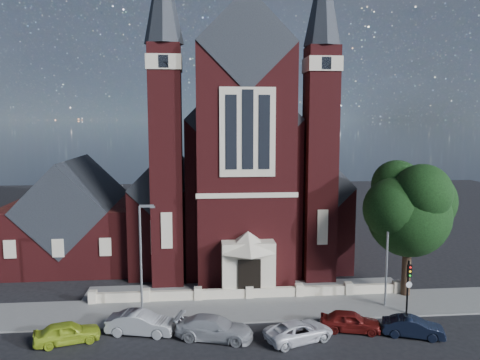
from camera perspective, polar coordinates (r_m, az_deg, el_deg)
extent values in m
plane|color=black|center=(45.89, -0.06, -10.38)|extent=(120.00, 120.00, 0.00)
cube|color=slate|center=(36.07, 1.49, -15.43)|extent=(60.00, 5.00, 0.12)
cube|color=slate|center=(39.77, 0.80, -13.22)|extent=(26.00, 3.00, 0.14)
cube|color=beige|center=(37.91, 1.13, -14.27)|extent=(24.00, 0.40, 0.90)
cube|color=#501516|center=(54.13, -1.02, -0.06)|extent=(10.00, 30.00, 14.00)
cube|color=black|center=(53.68, -1.03, 7.37)|extent=(10.00, 30.20, 10.00)
cube|color=#501516|center=(53.59, -8.97, -3.48)|extent=(5.00, 26.00, 8.00)
cube|color=#501516|center=(54.68, 6.94, -3.22)|extent=(5.00, 26.00, 8.00)
cube|color=black|center=(52.99, -9.05, 0.78)|extent=(5.01, 26.20, 5.01)
cube|color=black|center=(54.09, 7.01, 0.95)|extent=(5.01, 26.20, 5.01)
cube|color=#501516|center=(38.44, 0.67, 1.42)|extent=(8.00, 3.00, 20.00)
cube|color=black|center=(38.72, 0.70, 16.31)|extent=(8.00, 3.20, 8.00)
cube|color=beige|center=(36.71, 0.93, 5.83)|extent=(4.40, 0.15, 7.00)
cube|color=black|center=(36.64, 0.94, 6.14)|extent=(0.90, 0.08, 6.20)
cube|color=beige|center=(38.11, 0.97, -10.64)|extent=(4.20, 2.00, 4.40)
cube|color=black|center=(37.31, 1.14, -12.01)|extent=(1.80, 0.12, 3.20)
cone|color=beige|center=(37.49, 0.98, -7.44)|extent=(4.60, 4.60, 1.60)
cube|color=#501516|center=(39.32, -8.95, 1.46)|extent=(2.60, 2.60, 20.00)
cube|color=beige|center=(39.39, -9.20, 13.86)|extent=(2.80, 2.80, 1.20)
cube|color=#501516|center=(40.60, 9.69, 1.63)|extent=(2.60, 2.60, 20.00)
cube|color=beige|center=(40.66, 9.96, 13.63)|extent=(2.80, 2.80, 1.20)
cube|color=#501516|center=(49.31, -19.36, -5.94)|extent=(12.00, 12.00, 6.00)
cube|color=black|center=(48.73, -19.51, -2.50)|extent=(8.49, 12.20, 8.49)
cylinder|color=black|center=(39.92, 19.63, -9.79)|extent=(0.70, 0.70, 5.00)
sphere|color=black|center=(38.96, 19.88, -4.15)|extent=(6.40, 6.40, 6.40)
sphere|color=black|center=(37.74, 21.33, -1.49)|extent=(4.40, 4.40, 4.40)
cylinder|color=gray|center=(34.27, -11.99, -9.72)|extent=(0.16, 0.16, 8.00)
cube|color=gray|center=(33.27, -11.31, -3.13)|extent=(1.00, 0.15, 0.18)
cube|color=gray|center=(33.24, -10.62, -3.26)|extent=(0.35, 0.22, 0.12)
cylinder|color=gray|center=(36.76, 17.47, -8.73)|extent=(0.16, 0.16, 8.00)
cube|color=gray|center=(36.09, 18.45, -2.55)|extent=(1.00, 0.15, 0.18)
cube|color=gray|center=(36.26, 19.02, -2.66)|extent=(0.35, 0.22, 0.12)
cylinder|color=black|center=(36.45, 19.76, -12.26)|extent=(0.14, 0.14, 4.00)
cube|color=black|center=(35.92, 19.95, -10.38)|extent=(0.28, 0.22, 0.90)
sphere|color=red|center=(35.72, 20.06, -9.98)|extent=(0.14, 0.14, 0.14)
sphere|color=#CC8C0C|center=(35.81, 20.04, -10.44)|extent=(0.14, 0.14, 0.14)
sphere|color=#0C9919|center=(35.90, 20.02, -10.90)|extent=(0.14, 0.14, 0.14)
imported|color=#A4BD25|center=(32.77, -20.32, -17.03)|extent=(4.31, 2.67, 1.37)
imported|color=gray|center=(32.69, -12.00, -16.69)|extent=(4.69, 2.42, 1.47)
imported|color=#9DA0A4|center=(31.44, -3.14, -17.56)|extent=(5.38, 3.35, 1.45)
imported|color=white|center=(31.45, 7.20, -17.81)|extent=(4.93, 3.46, 1.25)
imported|color=#5C120F|center=(33.26, 13.31, -16.40)|extent=(4.27, 2.53, 1.36)
imported|color=black|center=(33.64, 20.34, -16.47)|extent=(4.08, 2.54, 1.27)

